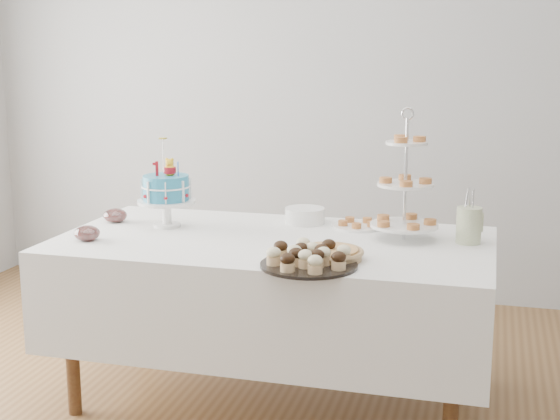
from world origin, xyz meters
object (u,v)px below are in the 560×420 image
(birthday_cake, at_px, (167,203))
(cupcake_tray, at_px, (309,256))
(plate_stack, at_px, (305,216))
(utensil_pitcher, at_px, (469,224))
(pie, at_px, (329,253))
(jam_bowl_a, at_px, (87,233))
(table, at_px, (274,288))
(jam_bowl_b, at_px, (115,216))
(pastry_plate, at_px, (358,224))
(tiered_stand, at_px, (405,185))

(birthday_cake, bearing_deg, cupcake_tray, -54.03)
(plate_stack, xyz_separation_m, utensil_pitcher, (0.78, -0.20, 0.05))
(pie, xyz_separation_m, jam_bowl_a, (-1.10, 0.03, 0.01))
(birthday_cake, xyz_separation_m, jam_bowl_a, (-0.23, -0.35, -0.08))
(table, bearing_deg, cupcake_tray, -57.33)
(pie, relative_size, jam_bowl_b, 2.46)
(plate_stack, xyz_separation_m, pastry_plate, (0.26, -0.03, -0.02))
(cupcake_tray, relative_size, pastry_plate, 1.55)
(table, distance_m, jam_bowl_b, 0.89)
(birthday_cake, distance_m, jam_bowl_b, 0.30)
(pastry_plate, distance_m, jam_bowl_b, 1.18)
(plate_stack, relative_size, jam_bowl_b, 1.68)
(tiered_stand, xyz_separation_m, plate_stack, (-0.50, 0.20, -0.21))
(pie, bearing_deg, plate_stack, 111.82)
(jam_bowl_a, bearing_deg, jam_bowl_b, 98.25)
(cupcake_tray, height_order, plate_stack, cupcake_tray)
(birthday_cake, distance_m, jam_bowl_a, 0.43)
(cupcake_tray, distance_m, jam_bowl_a, 1.05)
(plate_stack, distance_m, pastry_plate, 0.27)
(table, xyz_separation_m, pie, (0.31, -0.28, 0.25))
(pastry_plate, height_order, jam_bowl_b, jam_bowl_b)
(jam_bowl_b, bearing_deg, table, -8.47)
(pastry_plate, bearing_deg, birthday_cake, -165.81)
(utensil_pitcher, bearing_deg, tiered_stand, 171.79)
(cupcake_tray, xyz_separation_m, tiered_stand, (0.30, 0.54, 0.20))
(table, relative_size, jam_bowl_b, 16.72)
(jam_bowl_b, bearing_deg, pie, -19.19)
(table, bearing_deg, pie, -41.63)
(table, xyz_separation_m, jam_bowl_a, (-0.79, -0.25, 0.26))
(jam_bowl_a, relative_size, utensil_pitcher, 0.47)
(tiered_stand, xyz_separation_m, utensil_pitcher, (0.28, 0.01, -0.16))
(pie, height_order, pastry_plate, pie)
(table, distance_m, birthday_cake, 0.66)
(tiered_stand, height_order, pastry_plate, tiered_stand)
(cupcake_tray, height_order, pie, cupcake_tray)
(cupcake_tray, bearing_deg, pie, 66.95)
(tiered_stand, relative_size, pastry_plate, 2.38)
(cupcake_tray, height_order, utensil_pitcher, utensil_pitcher)
(birthday_cake, relative_size, jam_bowl_b, 3.67)
(tiered_stand, distance_m, jam_bowl_b, 1.42)
(jam_bowl_a, bearing_deg, cupcake_tray, -8.32)
(cupcake_tray, bearing_deg, birthday_cake, 148.36)
(table, xyz_separation_m, cupcake_tray, (0.26, -0.40, 0.27))
(cupcake_tray, bearing_deg, plate_stack, 104.72)
(cupcake_tray, distance_m, pastry_plate, 0.73)
(birthday_cake, relative_size, jam_bowl_a, 3.72)
(birthday_cake, height_order, tiered_stand, tiered_stand)
(jam_bowl_b, relative_size, utensil_pitcher, 0.47)
(tiered_stand, height_order, utensil_pitcher, tiered_stand)
(birthday_cake, xyz_separation_m, plate_stack, (0.62, 0.25, -0.08))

